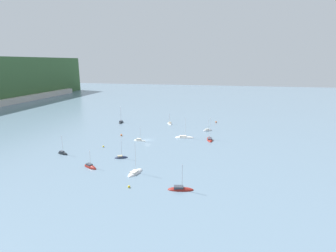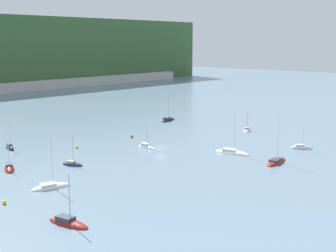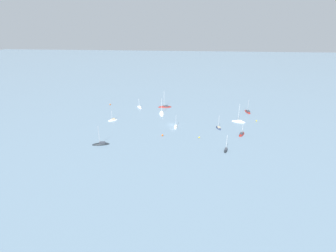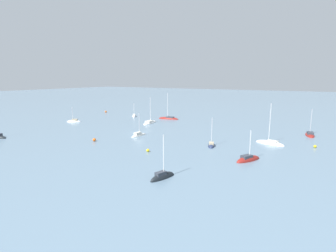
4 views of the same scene
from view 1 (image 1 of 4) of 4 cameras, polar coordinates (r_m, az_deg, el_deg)
ground_plane at (r=122.88m, az=-4.47°, el=-3.03°), size 600.00×600.00×0.00m
sailboat_0 at (r=159.91m, az=-10.19°, el=0.80°), size 8.27×3.96×10.33m
sailboat_1 at (r=76.86m, az=2.73°, el=-13.65°), size 3.55×7.75×8.52m
sailboat_2 at (r=101.65m, az=-10.17°, el=-6.81°), size 3.25×5.24×7.86m
sailboat_3 at (r=112.14m, az=-21.94°, el=-5.64°), size 2.76×5.43×8.54m
sailboat_4 at (r=95.51m, az=-16.57°, el=-8.57°), size 4.64×6.55×7.30m
sailboat_5 at (r=153.67m, az=0.36°, el=0.48°), size 5.50×4.33×6.61m
sailboat_6 at (r=124.20m, az=9.08°, el=-2.95°), size 8.96×3.74×11.41m
sailboat_7 at (r=87.85m, az=-7.17°, el=-10.10°), size 7.92×4.49×11.21m
sailboat_8 at (r=126.18m, az=3.58°, el=-2.53°), size 3.75×9.25×10.57m
sailboat_9 at (r=121.69m, az=-6.18°, el=-3.18°), size 2.03×6.08×7.31m
sailboat_10 at (r=139.96m, az=8.61°, el=-1.02°), size 4.45×5.37×6.83m
mooring_buoy_0 at (r=78.68m, az=-8.51°, el=-12.91°), size 0.69×0.69×0.69m
mooring_buoy_1 at (r=159.39m, az=10.41°, el=0.87°), size 0.88×0.88×0.88m
mooring_buoy_2 at (r=115.55m, az=-13.90°, el=-4.33°), size 0.70×0.70×0.70m
mooring_buoy_3 at (r=130.95m, az=-10.14°, el=-1.95°), size 0.87×0.87×0.87m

